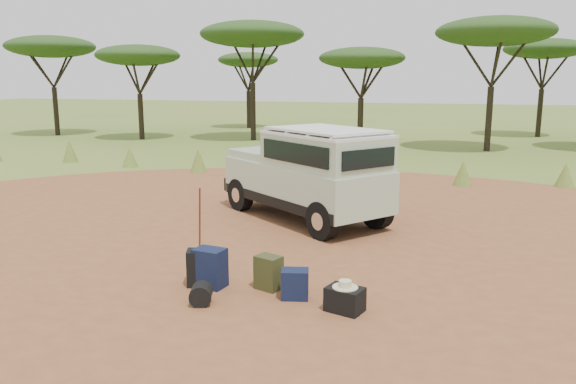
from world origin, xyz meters
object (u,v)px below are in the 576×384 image
(walking_staff, at_px, (200,223))
(duffel_navy, at_px, (295,284))
(safari_vehicle, at_px, (308,176))
(backpack_navy, at_px, (210,268))
(backpack_olive, at_px, (269,273))
(backpack_black, at_px, (201,268))
(hard_case, at_px, (345,300))

(walking_staff, relative_size, duffel_navy, 3.04)
(safari_vehicle, distance_m, duffel_navy, 4.92)
(backpack_navy, distance_m, duffel_navy, 1.43)
(safari_vehicle, xyz_separation_m, backpack_olive, (0.59, -4.48, -0.79))
(backpack_olive, height_order, duffel_navy, backpack_olive)
(walking_staff, height_order, backpack_black, walking_staff)
(safari_vehicle, xyz_separation_m, backpack_navy, (-0.33, -4.66, -0.74))
(safari_vehicle, bearing_deg, hard_case, -32.01)
(safari_vehicle, relative_size, duffel_navy, 10.19)
(duffel_navy, bearing_deg, safari_vehicle, 89.02)
(backpack_black, xyz_separation_m, backpack_olive, (1.09, 0.16, -0.02))
(safari_vehicle, xyz_separation_m, backpack_black, (-0.50, -4.64, -0.76))
(safari_vehicle, height_order, backpack_navy, safari_vehicle)
(walking_staff, xyz_separation_m, backpack_black, (0.63, -1.27, -0.38))
(walking_staff, distance_m, backpack_navy, 1.57)
(backpack_black, height_order, duffel_navy, backpack_black)
(backpack_navy, height_order, duffel_navy, backpack_navy)
(backpack_black, xyz_separation_m, duffel_navy, (1.60, -0.08, -0.07))
(walking_staff, relative_size, backpack_navy, 2.19)
(backpack_olive, bearing_deg, backpack_black, -152.53)
(hard_case, bearing_deg, backpack_black, -171.79)
(safari_vehicle, height_order, backpack_black, safari_vehicle)
(safari_vehicle, height_order, duffel_navy, safari_vehicle)
(backpack_navy, height_order, backpack_olive, backpack_navy)
(hard_case, bearing_deg, safari_vehicle, 127.19)
(backpack_black, relative_size, duffel_navy, 1.29)
(backpack_olive, bearing_deg, walking_staff, 166.41)
(duffel_navy, distance_m, hard_case, 0.86)
(backpack_navy, distance_m, hard_case, 2.27)
(walking_staff, bearing_deg, backpack_black, -97.76)
(safari_vehicle, bearing_deg, backpack_navy, -57.09)
(duffel_navy, height_order, hard_case, duffel_navy)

